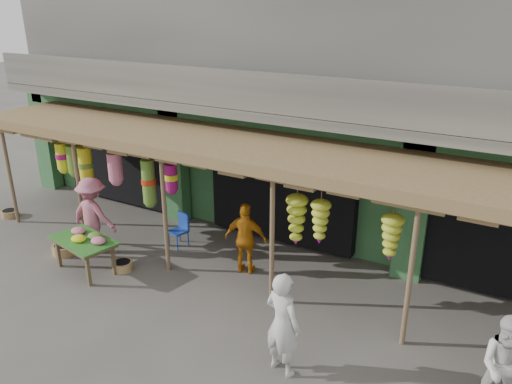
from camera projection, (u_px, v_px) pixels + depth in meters
The scene contains 12 objects.
ground at pixel (233, 283), 10.20m from camera, with size 80.00×80.00×0.00m, color #514C47.
building at pixel (330, 85), 12.94m from camera, with size 16.40×6.80×7.00m.
awning at pixel (247, 152), 9.98m from camera, with size 14.00×2.70×2.79m.
flower_table at pixel (85, 241), 10.46m from camera, with size 1.57×1.11×0.86m.
blue_chair at pixel (180, 228), 11.66m from camera, with size 0.46×0.46×0.79m.
basket_left at pixel (10, 213), 13.33m from camera, with size 0.43×0.43×0.18m, color brown.
basket_mid at pixel (65, 249), 11.39m from camera, with size 0.57×0.57×0.22m, color #A5774A.
basket_right at pixel (123, 266), 10.68m from camera, with size 0.42×0.42×0.19m, color olive.
person_front at pixel (283, 324), 7.51m from camera, with size 0.63×0.41×1.72m, color beige.
person_right at pixel (507, 367), 6.75m from camera, with size 0.75×0.58×1.53m, color silver.
person_vendor at pixel (246, 239), 10.36m from camera, with size 0.91×0.38×1.56m, color #C47112.
person_shopper at pixel (93, 215), 11.25m from camera, with size 1.14×0.66×1.77m, color #C2677C.
Camera 1 is at (4.80, -7.45, 5.41)m, focal length 35.00 mm.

